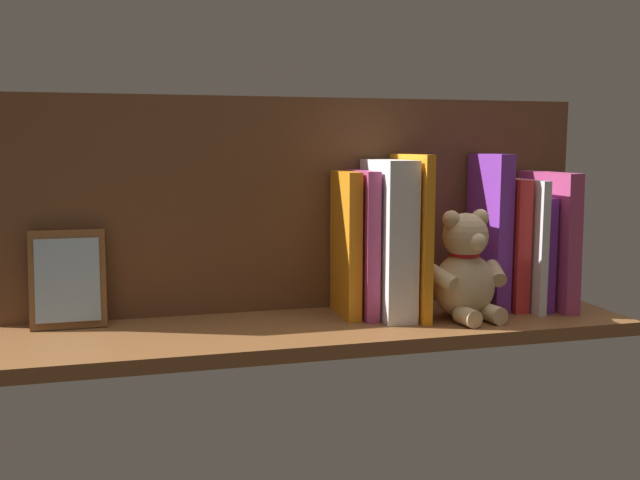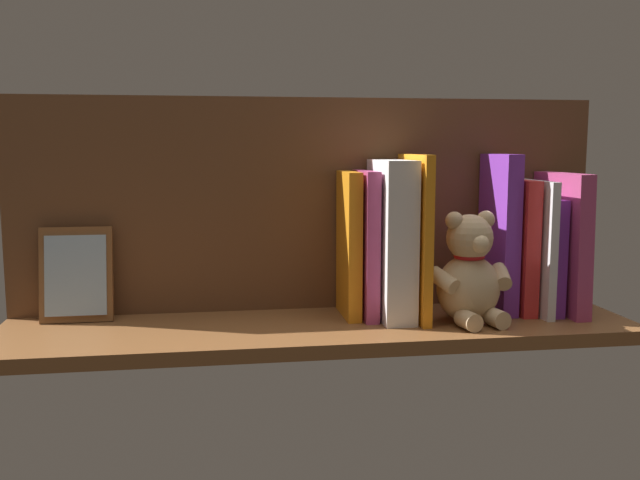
# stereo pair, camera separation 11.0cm
# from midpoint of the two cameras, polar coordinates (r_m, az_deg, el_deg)

# --- Properties ---
(ground_plane) EXTENTS (1.01, 0.26, 0.02)m
(ground_plane) POSITION_cam_midpoint_polar(r_m,az_deg,el_deg) (1.13, 2.81, -7.35)
(ground_plane) COLOR brown
(shelf_back_panel) EXTENTS (1.01, 0.02, 0.36)m
(shelf_back_panel) POSITION_cam_midpoint_polar(r_m,az_deg,el_deg) (1.20, 1.83, 2.93)
(shelf_back_panel) COLOR brown
(shelf_back_panel) RESTS_ON ground_plane
(book_0) EXTENTS (0.03, 0.16, 0.24)m
(book_0) POSITION_cam_midpoint_polar(r_m,az_deg,el_deg) (1.27, 21.61, -0.23)
(book_0) COLOR #B23F72
(book_0) RESTS_ON ground_plane
(book_1) EXTENTS (0.02, 0.14, 0.20)m
(book_1) POSITION_cam_midpoint_polar(r_m,az_deg,el_deg) (1.27, 20.20, -1.13)
(book_1) COLOR purple
(book_1) RESTS_ON ground_plane
(book_2) EXTENTS (0.01, 0.15, 0.23)m
(book_2) POSITION_cam_midpoint_polar(r_m,az_deg,el_deg) (1.25, 19.53, -0.52)
(book_2) COLOR silver
(book_2) RESTS_ON ground_plane
(book_3) EXTENTS (0.03, 0.13, 0.23)m
(book_3) POSITION_cam_midpoint_polar(r_m,az_deg,el_deg) (1.25, 18.31, -0.46)
(book_3) COLOR red
(book_3) RESTS_ON ground_plane
(book_4) EXTENTS (0.03, 0.12, 0.27)m
(book_4) POSITION_cam_midpoint_polar(r_m,az_deg,el_deg) (1.24, 16.99, 0.51)
(book_4) COLOR purple
(book_4) RESTS_ON ground_plane
(teddy_bear) EXTENTS (0.14, 0.13, 0.18)m
(teddy_bear) POSITION_cam_midpoint_polar(r_m,az_deg,el_deg) (1.15, 14.90, -2.72)
(teddy_bear) COLOR #D1B284
(teddy_bear) RESTS_ON ground_plane
(book_5) EXTENTS (0.01, 0.16, 0.27)m
(book_5) POSITION_cam_midpoint_polar(r_m,az_deg,el_deg) (1.16, 10.47, 0.25)
(book_5) COLOR orange
(book_5) RESTS_ON ground_plane
(dictionary_thick_white) EXTENTS (0.05, 0.15, 0.26)m
(dictionary_thick_white) POSITION_cam_midpoint_polar(r_m,az_deg,el_deg) (1.15, 8.62, 0.03)
(dictionary_thick_white) COLOR white
(dictionary_thick_white) RESTS_ON ground_plane
(book_6) EXTENTS (0.02, 0.13, 0.24)m
(book_6) POSITION_cam_midpoint_polar(r_m,az_deg,el_deg) (1.15, 6.48, -0.36)
(book_6) COLOR #B23F72
(book_6) RESTS_ON ground_plane
(book_7) EXTENTS (0.02, 0.11, 0.24)m
(book_7) POSITION_cam_midpoint_polar(r_m,az_deg,el_deg) (1.15, 5.12, -0.38)
(book_7) COLOR orange
(book_7) RESTS_ON ground_plane
(picture_frame_leaning) EXTENTS (0.11, 0.04, 0.15)m
(picture_frame_leaning) POSITION_cam_midpoint_polar(r_m,az_deg,el_deg) (1.17, -16.90, -2.77)
(picture_frame_leaning) COLOR brown
(picture_frame_leaning) RESTS_ON ground_plane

